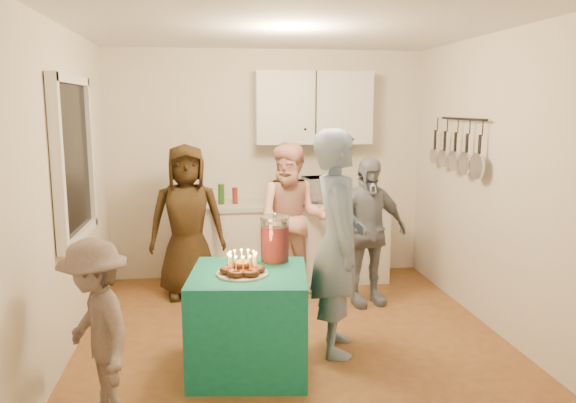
{
  "coord_description": "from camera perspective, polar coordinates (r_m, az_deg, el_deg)",
  "views": [
    {
      "loc": [
        -0.68,
        -4.42,
        1.97
      ],
      "look_at": [
        0.0,
        0.35,
        1.15
      ],
      "focal_mm": 35.0,
      "sensor_mm": 36.0,
      "label": 1
    }
  ],
  "objects": [
    {
      "name": "floor",
      "position": [
        4.89,
        0.59,
        -14.11
      ],
      "size": [
        4.0,
        4.0,
        0.0
      ],
      "primitive_type": "plane",
      "color": "brown",
      "rests_on": "ground"
    },
    {
      "name": "ceiling",
      "position": [
        4.52,
        0.65,
        17.67
      ],
      "size": [
        4.0,
        4.0,
        0.0
      ],
      "primitive_type": "plane",
      "color": "white",
      "rests_on": "floor"
    },
    {
      "name": "back_wall",
      "position": [
        6.49,
        -2.05,
        3.74
      ],
      "size": [
        3.6,
        3.6,
        0.0
      ],
      "primitive_type": "plane",
      "color": "silver",
      "rests_on": "floor"
    },
    {
      "name": "left_wall",
      "position": [
        4.61,
        -22.07,
        0.58
      ],
      "size": [
        4.0,
        4.0,
        0.0
      ],
      "primitive_type": "plane",
      "color": "silver",
      "rests_on": "floor"
    },
    {
      "name": "right_wall",
      "position": [
        5.11,
        21.0,
        1.48
      ],
      "size": [
        4.0,
        4.0,
        0.0
      ],
      "primitive_type": "plane",
      "color": "silver",
      "rests_on": "floor"
    },
    {
      "name": "window_night",
      "position": [
        4.87,
        -21.08,
        4.05
      ],
      "size": [
        0.04,
        1.0,
        1.2
      ],
      "primitive_type": "cube",
      "color": "black",
      "rests_on": "left_wall"
    },
    {
      "name": "counter",
      "position": [
        6.37,
        0.08,
        -4.31
      ],
      "size": [
        2.2,
        0.58,
        0.86
      ],
      "primitive_type": "cube",
      "color": "white",
      "rests_on": "floor"
    },
    {
      "name": "countertop",
      "position": [
        6.28,
        0.08,
        -0.28
      ],
      "size": [
        2.24,
        0.62,
        0.05
      ],
      "primitive_type": "cube",
      "color": "beige",
      "rests_on": "counter"
    },
    {
      "name": "upper_cabinet",
      "position": [
        6.38,
        2.59,
        9.48
      ],
      "size": [
        1.3,
        0.3,
        0.8
      ],
      "primitive_type": "cube",
      "color": "white",
      "rests_on": "back_wall"
    },
    {
      "name": "pot_rack",
      "position": [
        5.67,
        17.05,
        5.5
      ],
      "size": [
        0.12,
        1.0,
        0.6
      ],
      "primitive_type": "cube",
      "color": "black",
      "rests_on": "right_wall"
    },
    {
      "name": "microwave",
      "position": [
        6.33,
        3.9,
        1.26
      ],
      "size": [
        0.54,
        0.4,
        0.27
      ],
      "primitive_type": "imported",
      "rotation": [
        0.0,
        0.0,
        0.13
      ],
      "color": "white",
      "rests_on": "countertop"
    },
    {
      "name": "party_table",
      "position": [
        4.32,
        -3.97,
        -11.98
      ],
      "size": [
        0.95,
        0.95,
        0.76
      ],
      "primitive_type": "cube",
      "rotation": [
        0.0,
        0.0,
        -0.13
      ],
      "color": "#127861",
      "rests_on": "floor"
    },
    {
      "name": "donut_cake",
      "position": [
        4.11,
        -4.67,
        -6.21
      ],
      "size": [
        0.38,
        0.38,
        0.18
      ],
      "primitive_type": null,
      "color": "#381C0C",
      "rests_on": "party_table"
    },
    {
      "name": "punch_jar",
      "position": [
        4.43,
        -1.34,
        -3.94
      ],
      "size": [
        0.22,
        0.22,
        0.34
      ],
      "primitive_type": "cylinder",
      "color": "red",
      "rests_on": "party_table"
    },
    {
      "name": "man_birthday",
      "position": [
        4.48,
        5.09,
        -4.18
      ],
      "size": [
        0.52,
        0.71,
        1.8
      ],
      "primitive_type": "imported",
      "rotation": [
        0.0,
        0.0,
        1.43
      ],
      "color": "#788FAF",
      "rests_on": "floor"
    },
    {
      "name": "woman_back_left",
      "position": [
        5.89,
        -10.22,
        -1.98
      ],
      "size": [
        0.81,
        0.56,
        1.59
      ],
      "primitive_type": "imported",
      "rotation": [
        0.0,
        0.0,
        0.07
      ],
      "color": "#533817",
      "rests_on": "floor"
    },
    {
      "name": "woman_back_center",
      "position": [
        5.87,
        0.46,
        -1.83
      ],
      "size": [
        0.91,
        0.79,
        1.6
      ],
      "primitive_type": "imported",
      "rotation": [
        0.0,
        0.0,
        -0.27
      ],
      "color": "#FC9683",
      "rests_on": "floor"
    },
    {
      "name": "woman_back_right",
      "position": [
        5.62,
        7.93,
        -3.04
      ],
      "size": [
        0.92,
        0.51,
        1.49
      ],
      "primitive_type": "imported",
      "rotation": [
        0.0,
        0.0,
        0.18
      ],
      "color": "#0F1C33",
      "rests_on": "floor"
    },
    {
      "name": "child_near_left",
      "position": [
        3.8,
        -18.91,
        -12.27
      ],
      "size": [
        0.75,
        0.88,
        1.17
      ],
      "primitive_type": "imported",
      "rotation": [
        0.0,
        0.0,
        -1.06
      ],
      "color": "#5D4E4B",
      "rests_on": "floor"
    }
  ]
}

